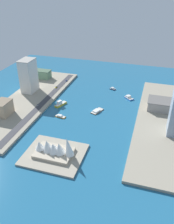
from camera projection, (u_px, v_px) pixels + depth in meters
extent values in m
plane|color=#23668E|center=(92.00, 111.00, 329.00)|extent=(440.00, 440.00, 0.00)
cube|color=#9E937F|center=(164.00, 121.00, 303.25)|extent=(70.00, 240.00, 3.12)
cube|color=#9E937F|center=(30.00, 100.00, 353.17)|extent=(70.00, 240.00, 3.12)
cube|color=#A89E89|center=(54.00, 154.00, 246.88)|extent=(62.35, 52.68, 2.00)
cube|color=#38383D|center=(44.00, 102.00, 346.14)|extent=(9.49, 228.00, 0.15)
cube|color=#1E284C|center=(113.00, 89.00, 390.83)|extent=(10.73, 8.43, 1.49)
cone|color=#1E284C|center=(115.00, 90.00, 387.90)|extent=(1.77, 1.77, 1.34)
cube|color=white|center=(113.00, 88.00, 390.25)|extent=(5.99, 5.39, 2.02)
cube|color=beige|center=(113.00, 89.00, 390.43)|extent=(10.30, 8.09, 0.10)
cube|color=blue|center=(129.00, 98.00, 361.67)|extent=(16.17, 16.10, 1.70)
cone|color=blue|center=(132.00, 100.00, 355.64)|extent=(2.16, 2.16, 1.53)
cube|color=white|center=(128.00, 96.00, 362.03)|extent=(8.67, 8.68, 2.76)
cube|color=beige|center=(129.00, 98.00, 361.21)|extent=(15.53, 15.46, 0.10)
cube|color=yellow|center=(61.00, 104.00, 342.77)|extent=(12.74, 20.88, 2.77)
cone|color=yellow|center=(66.00, 102.00, 350.12)|extent=(3.22, 3.22, 2.49)
cube|color=white|center=(59.00, 102.00, 339.08)|extent=(6.57, 8.20, 5.47)
cube|color=beige|center=(61.00, 104.00, 342.05)|extent=(12.23, 20.05, 0.10)
cube|color=brown|center=(97.00, 111.00, 327.41)|extent=(15.62, 21.90, 1.06)
cone|color=brown|center=(102.00, 108.00, 334.31)|extent=(1.24, 1.24, 0.95)
cube|color=white|center=(96.00, 111.00, 325.46)|extent=(10.24, 11.78, 1.80)
cube|color=beige|center=(97.00, 111.00, 327.12)|extent=(14.99, 21.02, 0.10)
cube|color=orange|center=(60.00, 117.00, 314.27)|extent=(14.56, 6.45, 1.23)
cone|color=orange|center=(65.00, 118.00, 311.73)|extent=(1.23, 1.23, 1.11)
cube|color=white|center=(60.00, 116.00, 313.93)|extent=(6.89, 4.72, 1.75)
cube|color=beige|center=(60.00, 116.00, 313.94)|extent=(13.98, 6.19, 0.10)
cube|color=silver|center=(29.00, 76.00, 366.63)|extent=(18.93, 26.92, 51.27)
cube|color=#9D9992|center=(26.00, 60.00, 353.52)|extent=(19.69, 27.99, 0.80)
cube|color=tan|center=(3.00, 108.00, 310.08)|extent=(17.63, 23.44, 18.58)
cube|color=#7C6B55|center=(2.00, 102.00, 305.20)|extent=(18.33, 24.38, 0.80)
cube|color=slate|center=(43.00, 74.00, 424.13)|extent=(27.12, 16.37, 13.84)
cube|color=#47624A|center=(43.00, 71.00, 420.45)|extent=(28.20, 17.02, 0.80)
cube|color=gray|center=(162.00, 105.00, 324.66)|extent=(37.91, 27.46, 12.53)
cube|color=slate|center=(163.00, 101.00, 321.30)|extent=(39.43, 28.56, 0.80)
cylinder|color=black|center=(66.00, 80.00, 416.05)|extent=(0.27, 0.65, 0.64)
cylinder|color=black|center=(67.00, 81.00, 415.67)|extent=(0.27, 0.65, 0.64)
cylinder|color=black|center=(66.00, 81.00, 413.51)|extent=(0.27, 0.65, 0.64)
cylinder|color=black|center=(67.00, 81.00, 413.13)|extent=(0.27, 0.65, 0.64)
cube|color=blue|center=(66.00, 81.00, 414.41)|extent=(1.99, 4.40, 0.90)
cube|color=#262D38|center=(66.00, 80.00, 413.88)|extent=(1.71, 2.48, 0.51)
cylinder|color=black|center=(56.00, 88.00, 388.29)|extent=(0.26, 0.64, 0.64)
cylinder|color=black|center=(55.00, 88.00, 388.70)|extent=(0.26, 0.64, 0.64)
cylinder|color=black|center=(57.00, 87.00, 391.27)|extent=(0.26, 0.64, 0.64)
cylinder|color=black|center=(56.00, 87.00, 391.69)|extent=(0.26, 0.64, 0.64)
cube|color=yellow|center=(56.00, 87.00, 389.83)|extent=(1.85, 5.20, 0.82)
cube|color=#262D38|center=(56.00, 87.00, 389.68)|extent=(1.61, 2.92, 0.63)
cylinder|color=black|center=(38.00, 106.00, 334.13)|extent=(0.26, 0.64, 0.64)
cylinder|color=black|center=(37.00, 106.00, 334.58)|extent=(0.26, 0.64, 0.64)
cylinder|color=black|center=(39.00, 105.00, 337.01)|extent=(0.26, 0.64, 0.64)
cylinder|color=black|center=(38.00, 105.00, 337.46)|extent=(0.26, 0.64, 0.64)
cube|color=#B7B7BC|center=(38.00, 105.00, 335.62)|extent=(1.95, 5.04, 0.87)
cube|color=#262D38|center=(38.00, 105.00, 335.49)|extent=(1.69, 2.83, 0.49)
cylinder|color=black|center=(53.00, 95.00, 359.80)|extent=(0.18, 0.18, 5.50)
cube|color=black|center=(53.00, 93.00, 358.16)|extent=(0.36, 0.36, 1.00)
sphere|color=red|center=(53.00, 93.00, 357.99)|extent=(0.24, 0.24, 0.24)
sphere|color=yellow|center=(53.00, 93.00, 358.16)|extent=(0.24, 0.24, 0.24)
sphere|color=green|center=(53.00, 93.00, 358.34)|extent=(0.24, 0.24, 0.24)
cube|color=#BCAD93|center=(54.00, 153.00, 245.62)|extent=(39.19, 26.96, 3.00)
cone|color=white|center=(68.00, 147.00, 235.40)|extent=(11.84, 9.00, 21.91)
cone|color=white|center=(60.00, 148.00, 240.10)|extent=(12.58, 11.13, 13.45)
cone|color=white|center=(54.00, 148.00, 242.35)|extent=(14.50, 12.95, 12.11)
cone|color=white|center=(47.00, 146.00, 243.51)|extent=(12.89, 11.48, 13.82)
cone|color=white|center=(39.00, 145.00, 246.75)|extent=(11.66, 10.77, 10.12)
cylinder|color=brown|center=(161.00, 106.00, 330.84)|extent=(0.50, 0.50, 3.71)
sphere|color=#2D7233|center=(161.00, 103.00, 328.61)|extent=(6.42, 6.42, 6.42)
cylinder|color=brown|center=(168.00, 110.00, 320.99)|extent=(0.50, 0.50, 4.17)
sphere|color=#2D7233|center=(169.00, 107.00, 318.92)|extent=(5.05, 5.05, 5.05)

